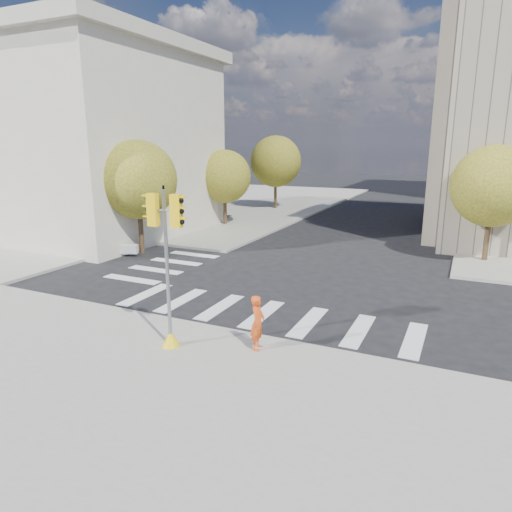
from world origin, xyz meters
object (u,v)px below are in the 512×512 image
at_px(lamp_near, 502,172).
at_px(photographer, 258,323).
at_px(planter_wall, 86,248).
at_px(traffic_signal, 168,281).
at_px(lamp_far, 494,163).

distance_m(lamp_near, photographer, 20.54).
bearing_deg(planter_wall, photographer, -48.14).
distance_m(lamp_near, traffic_signal, 22.18).
relative_size(lamp_far, traffic_signal, 1.66).
distance_m(lamp_near, lamp_far, 14.00).
relative_size(traffic_signal, photographer, 2.90).
relative_size(traffic_signal, planter_wall, 0.82).
height_order(lamp_near, lamp_far, same).
bearing_deg(traffic_signal, lamp_far, 68.84).
bearing_deg(planter_wall, lamp_near, 8.22).
xyz_separation_m(lamp_far, planter_wall, (-21.00, -25.84, -4.18)).
xyz_separation_m(lamp_near, traffic_signal, (-9.39, -19.96, -2.34)).
bearing_deg(planter_wall, lamp_far, 29.70).
bearing_deg(lamp_near, lamp_far, 90.00).
distance_m(lamp_far, traffic_signal, 35.31).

